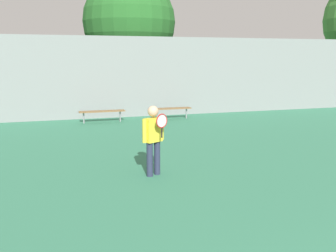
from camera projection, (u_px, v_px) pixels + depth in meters
name	position (u px, v px, depth m)	size (l,w,h in m)	color
tennis_player	(154.00, 136.00, 8.62)	(0.55, 0.51, 1.56)	#282D47
bench_courtside_far	(172.00, 109.00, 16.72)	(1.64, 0.40, 0.48)	brown
bench_adjacent_court	(102.00, 112.00, 15.83)	(1.84, 0.40, 0.48)	brown
back_fence	(131.00, 77.00, 17.14)	(30.74, 0.06, 3.50)	gray
tree_green_tall	(129.00, 22.00, 19.66)	(4.62, 4.62, 6.66)	brown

